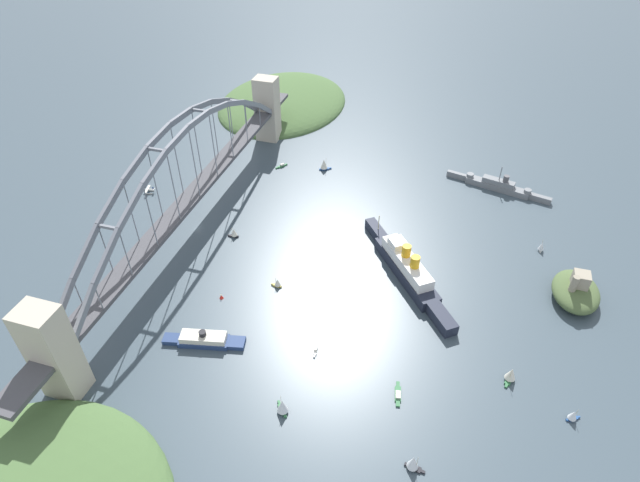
# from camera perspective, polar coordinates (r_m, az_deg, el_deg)

# --- Properties ---
(ground_plane) EXTENTS (1400.00, 1400.00, 0.00)m
(ground_plane) POSITION_cam_1_polar(r_m,az_deg,el_deg) (330.85, -13.22, 1.42)
(ground_plane) COLOR #3D4C56
(harbor_arch_bridge) EXTENTS (305.36, 16.82, 70.53)m
(harbor_arch_bridge) POSITION_cam_1_polar(r_m,az_deg,el_deg) (315.51, -13.94, 5.32)
(harbor_arch_bridge) COLOR #BCB29E
(harbor_arch_bridge) RESTS_ON ground
(headland_west_shore) EXTENTS (139.21, 108.84, 23.32)m
(headland_west_shore) POSITION_cam_1_polar(r_m,az_deg,el_deg) (482.17, -4.20, 14.88)
(headland_west_shore) COLOR #476638
(headland_west_shore) RESTS_ON ground
(ocean_liner) EXTENTS (79.78, 63.22, 19.22)m
(ocean_liner) POSITION_cam_1_polar(r_m,az_deg,el_deg) (288.98, 9.47, -2.90)
(ocean_liner) COLOR #1E2333
(ocean_liner) RESTS_ON ground
(naval_cruiser) EXTENTS (20.20, 69.89, 17.61)m
(naval_cruiser) POSITION_cam_1_polar(r_m,az_deg,el_deg) (375.66, 18.98, 5.76)
(naval_cruiser) COLOR slate
(naval_cruiser) RESTS_ON ground
(harbor_ferry_steamer) EXTENTS (14.96, 40.26, 7.98)m
(harbor_ferry_steamer) POSITION_cam_1_polar(r_m,az_deg,el_deg) (260.06, -12.56, -10.49)
(harbor_ferry_steamer) COLOR navy
(harbor_ferry_steamer) RESTS_ON ground
(fort_island_mid_harbor) EXTENTS (33.41, 23.76, 18.43)m
(fort_island_mid_harbor) POSITION_cam_1_polar(r_m,az_deg,el_deg) (303.14, 26.24, -4.91)
(fort_island_mid_harbor) COLOR #4C6038
(fort_island_mid_harbor) RESTS_ON ground
(seaplane_taxiing_near_bridge) EXTENTS (9.71, 7.62, 4.67)m
(seaplane_taxiing_near_bridge) POSITION_cam_1_polar(r_m,az_deg,el_deg) (371.24, -18.26, 5.28)
(seaplane_taxiing_near_bridge) COLOR #B7B7B2
(seaplane_taxiing_near_bridge) RESTS_ON ground
(small_boat_0) EXTENTS (4.13, 6.88, 6.66)m
(small_boat_0) POSITION_cam_1_polar(r_m,az_deg,el_deg) (317.37, -9.41, 0.90)
(small_boat_0) COLOR black
(small_boat_0) RESTS_ON ground
(small_boat_1) EXTENTS (6.03, 3.35, 7.26)m
(small_boat_1) POSITION_cam_1_polar(r_m,az_deg,el_deg) (329.26, 23.12, -0.52)
(small_boat_1) COLOR silver
(small_boat_1) RESTS_ON ground
(small_boat_2) EXTENTS (6.70, 8.43, 9.55)m
(small_boat_2) POSITION_cam_1_polar(r_m,az_deg,el_deg) (376.80, 0.45, 8.40)
(small_boat_2) COLOR #234C8C
(small_boat_2) RESTS_ON ground
(small_boat_3) EXTENTS (4.92, 6.14, 6.83)m
(small_boat_3) POSITION_cam_1_polar(r_m,az_deg,el_deg) (252.18, 26.02, -16.77)
(small_boat_3) COLOR #234C8C
(small_boat_3) RESTS_ON ground
(small_boat_4) EXTENTS (7.91, 7.42, 9.15)m
(small_boat_4) POSITION_cam_1_polar(r_m,az_deg,el_deg) (230.56, -4.14, -17.57)
(small_boat_4) COLOR #2D6B3D
(small_boat_4) RESTS_ON ground
(small_boat_5) EXTENTS (3.62, 6.13, 6.08)m
(small_boat_5) POSITION_cam_1_polar(r_m,az_deg,el_deg) (281.49, -4.70, -4.57)
(small_boat_5) COLOR gold
(small_boat_5) RESTS_ON ground
(small_boat_6) EXTENTS (8.48, 6.70, 2.29)m
(small_boat_6) POSITION_cam_1_polar(r_m,az_deg,el_deg) (383.23, -4.22, 8.22)
(small_boat_6) COLOR #2D6B3D
(small_boat_6) RESTS_ON ground
(small_boat_7) EXTENTS (7.91, 2.32, 1.93)m
(small_boat_7) POSITION_cam_1_polar(r_m,az_deg,el_deg) (252.19, -0.49, -11.87)
(small_boat_7) COLOR silver
(small_boat_7) RESTS_ON ground
(small_boat_8) EXTENTS (5.25, 8.40, 8.96)m
(small_boat_8) POSITION_cam_1_polar(r_m,az_deg,el_deg) (220.46, 10.19, -22.76)
(small_boat_8) COLOR black
(small_boat_8) RESTS_ON ground
(small_boat_9) EXTENTS (8.68, 5.90, 8.59)m
(small_boat_9) POSITION_cam_1_polar(r_m,az_deg,el_deg) (254.35, 20.19, -13.54)
(small_boat_9) COLOR #2D6B3D
(small_boat_9) RESTS_ON ground
(small_boat_10) EXTENTS (12.88, 4.00, 1.79)m
(small_boat_10) POSITION_cam_1_polar(r_m,az_deg,el_deg) (240.01, 8.54, -16.28)
(small_boat_10) COLOR #2D6B3D
(small_boat_10) RESTS_ON ground
(channel_marker_buoy) EXTENTS (2.20, 2.20, 2.75)m
(channel_marker_buoy) POSITION_cam_1_polar(r_m,az_deg,el_deg) (280.34, -10.76, -6.01)
(channel_marker_buoy) COLOR red
(channel_marker_buoy) RESTS_ON ground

